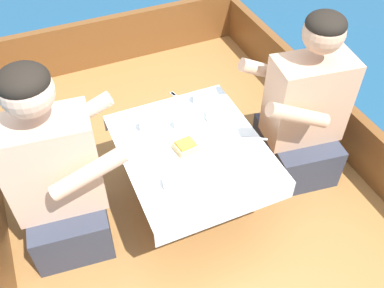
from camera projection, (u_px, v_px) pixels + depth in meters
name	position (u px, v px, depth m)	size (l,w,h in m)	color
ground_plane	(195.00, 233.00, 2.55)	(60.00, 60.00, 0.00)	navy
boat_deck	(195.00, 219.00, 2.45)	(2.04, 3.08, 0.29)	#9E6B38
gunwale_starboard	(349.00, 133.00, 2.51)	(0.06, 3.08, 0.32)	brown
bow_coaming	(113.00, 39.00, 3.19)	(1.92, 0.06, 0.37)	brown
cockpit_table	(192.00, 153.00, 2.11)	(0.68, 0.79, 0.41)	#B2B2B7
person_port	(58.00, 179.00, 1.93)	(0.55, 0.49, 1.02)	#333847
person_starboard	(303.00, 115.00, 2.27)	(0.56, 0.50, 0.98)	#333847
plate_sandwich	(186.00, 150.00, 2.06)	(0.18, 0.18, 0.01)	white
plate_bread	(230.00, 168.00, 1.98)	(0.22, 0.22, 0.01)	white
sandwich	(186.00, 146.00, 2.04)	(0.11, 0.10, 0.05)	tan
bowl_port_near	(175.00, 182.00, 1.90)	(0.11, 0.11, 0.04)	white
bowl_starboard_near	(218.00, 115.00, 2.22)	(0.13, 0.13, 0.04)	white
coffee_cup_port	(146.00, 125.00, 2.15)	(0.10, 0.07, 0.06)	white
coffee_cup_starboard	(200.00, 98.00, 2.30)	(0.10, 0.08, 0.05)	white
coffee_cup_center	(181.00, 123.00, 2.16)	(0.09, 0.06, 0.05)	white
utensil_knife_port	(171.00, 169.00, 1.98)	(0.12, 0.14, 0.00)	silver
utensil_spoon_starboard	(245.00, 137.00, 2.13)	(0.15, 0.10, 0.01)	silver
utensil_fork_starboard	(179.00, 98.00, 2.34)	(0.07, 0.17, 0.00)	silver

